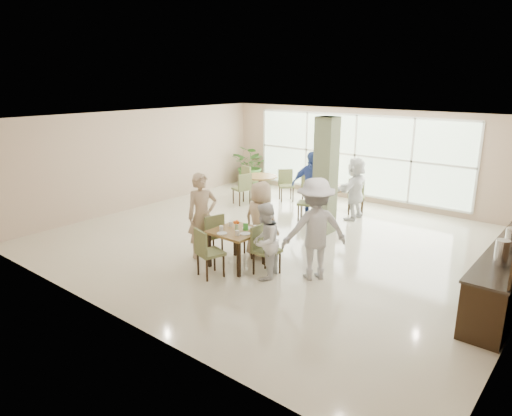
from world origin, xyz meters
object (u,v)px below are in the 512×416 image
Objects in this scene: round_table_left at (260,182)px; adult_standing at (320,172)px; potted_plant at (251,166)px; round_table_right at (326,193)px; adult_a at (311,187)px; main_table at (237,235)px; teen_left at (202,216)px; teen_far at (261,220)px; teen_standing at (315,229)px; teen_right at (265,241)px; adult_b at (355,188)px.

round_table_left is 1.86m from adult_standing.
potted_plant is 2.92m from adult_standing.
round_table_right is 4.07m from potted_plant.
round_table_left is 2.60m from adult_a.
main_table is 0.91m from teen_left.
adult_a is at bearing -83.18° from teen_far.
teen_left is 1.22m from teen_far.
round_table_left is at bearing 26.91° from adult_standing.
round_table_left is 0.95× the size of round_table_right.
main_table and round_table_left have the same top height.
teen_right is at bearing -10.07° from teen_standing.
teen_far is at bearing 96.69° from adult_standing.
round_table_right is 0.93m from adult_a.
adult_b reaches higher than potted_plant.
potted_plant is at bearing -14.56° from adult_standing.
teen_right is at bearing 101.06° from adult_standing.
adult_b is at bearing -0.30° from round_table_left.
teen_standing is at bearing -51.54° from teen_left.
teen_right is 0.79× the size of adult_a.
adult_standing is (-2.23, 5.64, 0.14)m from teen_right.
teen_standing is (0.71, 0.60, 0.23)m from teen_right.
adult_b is (-1.18, 3.91, -0.13)m from teen_standing.
round_table_left is at bearing -42.29° from potted_plant.
teen_right is 3.83m from adult_a.
adult_a is (-1.28, 3.61, 0.19)m from teen_right.
adult_standing is (-1.44, 5.52, 0.21)m from main_table.
main_table is 0.63× the size of teen_right.
teen_left reaches higher than round_table_right.
teen_left is at bearing -174.32° from main_table.
potted_plant reaches higher than main_table.
teen_right is at bearing -73.68° from round_table_right.
teen_standing reaches higher than round_table_left.
teen_far is (0.93, 0.78, -0.09)m from teen_left.
adult_b is at bearing 136.76° from adult_standing.
round_table_left is 0.72× the size of teen_right.
teen_right is at bearing -50.80° from round_table_left.
teen_far is at bearing -81.07° from round_table_right.
adult_b is (0.27, 3.70, 0.02)m from teen_far.
round_table_right is 0.68× the size of teen_far.
teen_standing reaches higher than main_table.
round_table_left is 0.57× the size of adult_a.
teen_right is 0.96m from teen_standing.
main_table is 4.39m from round_table_right.
teen_left is 1.23× the size of teen_right.
round_table_right is at bearing 81.45° from adult_a.
teen_left is 2.44m from teen_standing.
main_table is 4.41m from adult_b.
round_table_left is 0.74× the size of potted_plant.
adult_b reaches higher than main_table.
round_table_left is at bearing 49.20° from teen_left.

